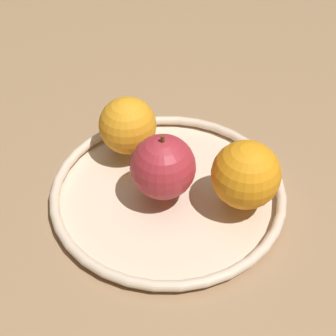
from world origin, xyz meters
TOP-DOWN VIEW (x-y plane):
  - ground_plane at (0.00, 0.00)cm, footprint 155.91×155.91cm
  - fruit_bowl at (0.00, 0.00)cm, footprint 28.77×28.77cm
  - apple at (0.65, 0.66)cm, footprint 7.69×7.69cm
  - orange_back_left at (4.49, -7.57)cm, footprint 7.38×7.38cm
  - orange_front_left at (-8.57, 2.89)cm, footprint 7.95×7.95cm

SIDE VIEW (x-z plane):
  - ground_plane at x=0.00cm, z-range -4.00..0.00cm
  - fruit_bowl at x=0.00cm, z-range 0.02..1.82cm
  - orange_back_left at x=4.49cm, z-range 1.80..9.18cm
  - apple at x=0.65cm, z-range 1.40..9.90cm
  - orange_front_left at x=-8.57cm, z-range 1.80..9.75cm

